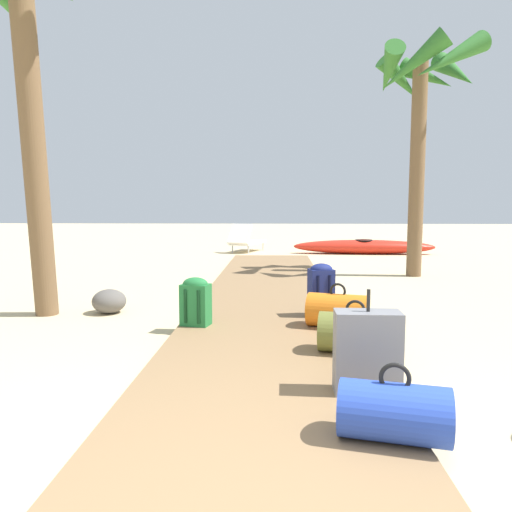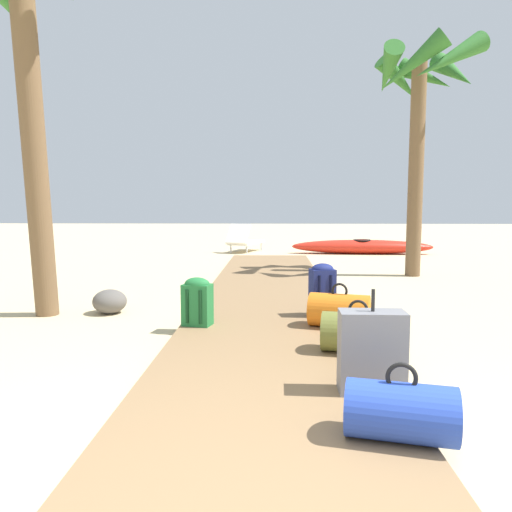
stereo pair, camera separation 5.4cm
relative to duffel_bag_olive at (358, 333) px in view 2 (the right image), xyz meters
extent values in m
plane|color=#D1BA8C|center=(-0.76, 1.70, -0.25)|extent=(60.00, 60.00, 0.00)
cube|color=olive|center=(-0.76, 2.76, -0.21)|extent=(1.78, 10.61, 0.08)
cylinder|color=olive|center=(0.00, 0.00, 0.00)|extent=(0.65, 0.44, 0.33)
torus|color=black|center=(0.00, 0.00, 0.20)|extent=(0.17, 0.06, 0.16)
cube|color=navy|center=(-0.16, 1.37, 0.09)|extent=(0.30, 0.25, 0.52)
ellipsoid|color=navy|center=(-0.16, 1.37, 0.35)|extent=(0.28, 0.24, 0.13)
cylinder|color=black|center=(-0.20, 1.26, 0.09)|extent=(0.04, 0.04, 0.42)
cylinder|color=black|center=(-0.07, 1.29, 0.09)|extent=(0.04, 0.04, 0.42)
cylinder|color=orange|center=(-0.04, 0.85, 0.00)|extent=(0.67, 0.49, 0.34)
torus|color=black|center=(-0.04, 0.85, 0.20)|extent=(0.16, 0.07, 0.16)
cube|color=#237538|center=(-1.48, 0.89, 0.04)|extent=(0.32, 0.26, 0.42)
ellipsoid|color=#237538|center=(-1.48, 0.89, 0.26)|extent=(0.30, 0.24, 0.14)
cylinder|color=#113A1C|center=(-1.57, 0.81, 0.04)|extent=(0.04, 0.04, 0.34)
cylinder|color=#113A1C|center=(-1.43, 0.78, 0.04)|extent=(0.04, 0.04, 0.34)
cylinder|color=#2847B7|center=(-0.05, -1.54, -0.02)|extent=(0.62, 0.43, 0.31)
torus|color=black|center=(-0.05, -1.54, 0.17)|extent=(0.17, 0.06, 0.16)
cube|color=slate|center=(-0.06, -0.87, 0.10)|extent=(0.43, 0.22, 0.54)
cylinder|color=black|center=(-0.06, -0.87, 0.44)|extent=(0.02, 0.02, 0.15)
cylinder|color=brown|center=(-3.40, 1.51, 1.79)|extent=(0.26, 0.58, 4.08)
cylinder|color=brown|center=(1.91, 5.11, 1.68)|extent=(0.27, 0.30, 3.86)
cone|color=#2D6B28|center=(2.57, 5.23, 3.45)|extent=(0.59, 1.37, 0.99)
cone|color=#2D6B28|center=(2.16, 5.56, 3.46)|extent=(1.11, 0.83, 0.80)
cone|color=#2D6B28|center=(1.69, 5.59, 3.41)|extent=(1.11, 0.77, 0.93)
cone|color=#2D6B28|center=(1.35, 5.12, 3.46)|extent=(0.38, 1.16, 0.84)
cone|color=#2D6B28|center=(1.63, 4.55, 3.42)|extent=(1.26, 0.87, 1.03)
cone|color=#2D6B28|center=(2.20, 4.43, 3.46)|extent=(1.51, 0.90, 1.01)
cube|color=white|center=(-1.44, 9.92, 0.01)|extent=(1.04, 1.52, 0.08)
cube|color=white|center=(-1.64, 9.35, 0.29)|extent=(0.71, 0.62, 0.54)
cylinder|color=silver|center=(-1.48, 10.52, -0.14)|extent=(0.04, 0.04, 0.22)
cylinder|color=silver|center=(-1.02, 10.36, -0.14)|extent=(0.04, 0.04, 0.22)
cylinder|color=silver|center=(-1.85, 9.47, -0.14)|extent=(0.04, 0.04, 0.22)
cylinder|color=silver|center=(-1.40, 9.31, -0.14)|extent=(0.04, 0.04, 0.22)
ellipsoid|color=red|center=(1.73, 9.33, -0.06)|extent=(3.83, 0.88, 0.38)
torus|color=black|center=(1.73, 9.33, 0.11)|extent=(0.52, 0.52, 0.05)
ellipsoid|color=#5B5651|center=(-2.68, 1.77, -0.10)|extent=(0.44, 0.44, 0.29)
camera|label=1|loc=(-0.66, -4.01, 1.05)|focal=34.38mm
camera|label=2|loc=(-0.72, -4.02, 1.05)|focal=34.38mm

